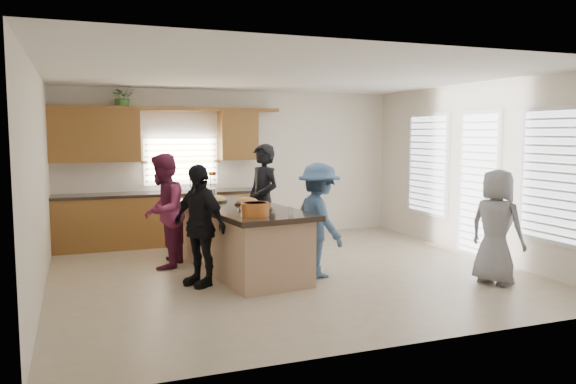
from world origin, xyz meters
name	(u,v)px	position (x,y,z in m)	size (l,w,h in m)	color
floor	(289,272)	(0.00, 0.00, 0.00)	(6.50, 6.50, 0.00)	#BDAF8D
room_shell	(289,140)	(0.00, 0.00, 1.90)	(6.52, 6.02, 2.81)	silver
back_cabinetry	(158,194)	(-1.47, 2.73, 0.91)	(4.08, 0.66, 2.46)	brown
right_wall_glazing	(480,174)	(3.22, -0.13, 1.34)	(0.06, 4.00, 2.25)	white
island	(242,241)	(-0.61, 0.29, 0.45)	(1.48, 2.82, 0.95)	tan
platter_front	(255,208)	(-0.55, -0.14, 0.98)	(0.48, 0.48, 0.19)	black
platter_mid	(247,202)	(-0.47, 0.51, 0.98)	(0.37, 0.37, 0.15)	black
platter_back	(216,200)	(-0.83, 0.98, 0.98)	(0.35, 0.35, 0.14)	black
salad_bowl	(255,208)	(-0.71, -0.64, 1.04)	(0.36, 0.36, 0.17)	#BA5D22
clear_cup	(291,211)	(-0.27, -0.77, 1.01)	(0.07, 0.07, 0.11)	white
plate_stack	(211,198)	(-0.84, 1.26, 0.97)	(0.21, 0.21, 0.04)	#CB9BE1
flower_vase	(213,184)	(-0.74, 1.53, 1.18)	(0.14, 0.14, 0.42)	silver
potted_plant	(123,97)	(-2.01, 2.82, 2.63)	(0.41, 0.35, 0.45)	#447C31
woman_left_back	(263,201)	(-0.05, 1.03, 0.91)	(0.67, 0.44, 1.83)	black
woman_left_mid	(163,211)	(-1.64, 0.94, 0.85)	(0.83, 0.64, 1.70)	maroon
woman_left_front	(199,225)	(-1.34, -0.22, 0.80)	(0.94, 0.39, 1.60)	black
woman_right_back	(319,220)	(0.31, -0.35, 0.79)	(1.03, 0.59, 1.59)	#38557C
woman_right_front	(496,227)	(2.35, -1.53, 0.77)	(0.75, 0.49, 1.53)	gray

